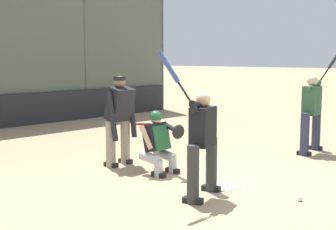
{
  "coord_description": "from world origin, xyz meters",
  "views": [
    {
      "loc": [
        5.68,
        4.21,
        1.98
      ],
      "look_at": [
        0.19,
        -1.0,
        1.05
      ],
      "focal_mm": 50.0,
      "sensor_mm": 36.0,
      "label": 1
    }
  ],
  "objects": [
    {
      "name": "umpire_home",
      "position": [
        0.14,
        -2.27,
        0.89
      ],
      "size": [
        0.67,
        0.44,
        1.65
      ],
      "rotation": [
        0.0,
        0.0,
        0.1
      ],
      "color": "gray",
      "rests_on": "ground_plane"
    },
    {
      "name": "home_plate_marker",
      "position": [
        0.0,
        0.0,
        0.01
      ],
      "size": [
        0.43,
        0.43,
        0.01
      ],
      "primitive_type": "cube",
      "color": "white",
      "rests_on": "ground_plane"
    },
    {
      "name": "catcher_behind_plate",
      "position": [
        0.09,
        -1.3,
        0.56
      ],
      "size": [
        0.58,
        0.68,
        1.09
      ],
      "rotation": [
        0.0,
        0.0,
        0.06
      ],
      "color": "#B7B7BC",
      "rests_on": "ground_plane"
    },
    {
      "name": "spare_bat_near_backstop",
      "position": [
        -3.76,
        -5.73,
        0.03
      ],
      "size": [
        0.64,
        0.68,
        0.07
      ],
      "rotation": [
        0.0,
        0.0,
        5.47
      ],
      "color": "black",
      "rests_on": "ground_plane"
    },
    {
      "name": "ground_plane",
      "position": [
        0.0,
        0.0,
        0.0
      ],
      "size": [
        160.0,
        160.0,
        0.0
      ],
      "primitive_type": "plane",
      "color": "tan"
    },
    {
      "name": "batter_on_deck",
      "position": [
        -3.39,
        -0.27,
        0.88
      ],
      "size": [
        1.09,
        0.58,
        2.19
      ],
      "rotation": [
        0.0,
        0.0,
        3.29
      ],
      "color": "#2D334C",
      "rests_on": "ground_plane"
    },
    {
      "name": "batter_at_plate",
      "position": [
        0.64,
        0.09,
        0.82
      ],
      "size": [
        1.08,
        0.54,
        2.09
      ],
      "rotation": [
        0.0,
        0.0,
        0.29
      ],
      "color": "#333333",
      "rests_on": "ground_plane"
    },
    {
      "name": "baseball_loose",
      "position": [
        -0.14,
        1.21,
        0.04
      ],
      "size": [
        0.07,
        0.07,
        0.07
      ],
      "primitive_type": "sphere",
      "color": "white",
      "rests_on": "ground_plane"
    }
  ]
}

